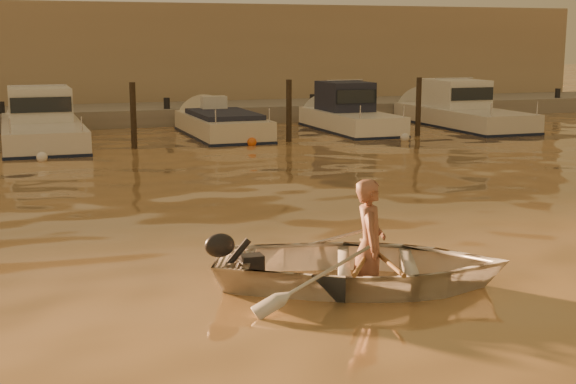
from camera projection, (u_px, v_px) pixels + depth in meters
name	position (u px, v px, depth m)	size (l,w,h in m)	color
ground_plane	(291.00, 266.00, 11.72)	(160.00, 160.00, 0.00)	#95663B
dinghy	(362.00, 266.00, 10.71)	(2.79, 3.91, 0.81)	silver
person	(370.00, 244.00, 10.65)	(0.64, 0.42, 1.76)	#8E5A47
outboard_motor	(250.00, 264.00, 10.79)	(0.90, 0.40, 0.70)	black
oar_port	(381.00, 256.00, 10.67)	(0.06, 0.06, 2.10)	brown
oar_starboard	(366.00, 256.00, 10.68)	(0.06, 0.06, 2.10)	brown
moored_boat_2	(41.00, 124.00, 25.53)	(2.40, 7.99, 1.75)	silver
moored_boat_3	(222.00, 129.00, 27.53)	(2.18, 6.24, 0.95)	beige
moored_boat_4	(350.00, 114.00, 29.01)	(2.00, 6.25, 1.75)	white
moored_boat_5	(462.00, 110.00, 30.52)	(2.31, 7.74, 1.75)	beige
piling_2	(133.00, 119.00, 24.28)	(0.18, 0.18, 2.20)	#2D2319
piling_3	(289.00, 114.00, 25.90)	(0.18, 0.18, 2.20)	#2D2319
piling_4	(418.00, 110.00, 27.42)	(0.18, 0.18, 2.20)	#2D2319
fender_c	(42.00, 157.00, 21.89)	(0.30, 0.30, 0.30)	white
fender_d	(252.00, 142.00, 25.10)	(0.30, 0.30, 0.30)	orange
fender_e	(405.00, 138.00, 26.25)	(0.30, 0.30, 0.30)	silver
quay	(110.00, 120.00, 31.63)	(52.00, 4.00, 1.00)	gray
waterfront_building	(93.00, 59.00, 36.31)	(46.00, 7.00, 4.80)	#9E8466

